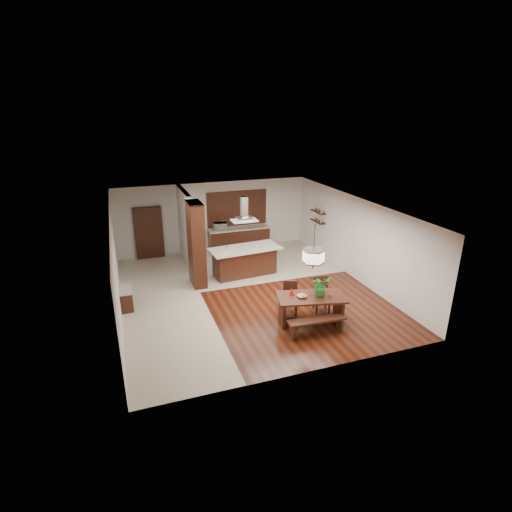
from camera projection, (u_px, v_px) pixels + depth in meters
name	position (u px, v px, depth m)	size (l,w,h in m)	color
room_shell	(247.00, 233.00, 12.53)	(9.00, 9.04, 2.92)	#331309
tile_hallway	(164.00, 305.00, 12.40)	(2.50, 9.00, 0.01)	beige
tile_kitchen	(258.00, 262.00, 15.84)	(5.50, 4.00, 0.01)	beige
soffit_band	(247.00, 207.00, 12.24)	(8.00, 9.00, 0.02)	#3F210F
partition_pier	(196.00, 244.00, 13.37)	(0.45, 1.00, 2.90)	black
partition_stub	(185.00, 228.00, 15.22)	(0.18, 2.40, 2.90)	silver
hallway_console	(127.00, 298.00, 12.14)	(0.37, 0.88, 0.63)	black
hallway_doorway	(149.00, 233.00, 15.93)	(1.10, 0.20, 2.10)	black
rear_counter	(239.00, 239.00, 17.10)	(2.60, 0.62, 0.95)	black
kitchen_window	(237.00, 208.00, 16.89)	(2.60, 0.08, 1.50)	#98602D
shelf_lower	(317.00, 221.00, 16.26)	(0.26, 0.90, 0.04)	black
shelf_upper	(318.00, 212.00, 16.12)	(0.26, 0.90, 0.04)	black
dining_table	(311.00, 303.00, 11.27)	(2.06, 1.35, 0.79)	black
dining_bench	(316.00, 326.00, 10.75)	(1.60, 0.35, 0.45)	black
dining_chair_left	(290.00, 298.00, 11.80)	(0.42, 0.42, 0.95)	black
dining_chair_right	(322.00, 295.00, 11.88)	(0.46, 0.46, 1.05)	black
pendant_lantern	(314.00, 247.00, 10.68)	(0.64, 0.64, 1.31)	#F7EFBD
foliage_plant	(321.00, 286.00, 11.14)	(0.54, 0.46, 0.59)	#277729
fruit_bowl	(302.00, 296.00, 11.12)	(0.26, 0.26, 0.06)	beige
napkin_cone	(292.00, 291.00, 11.23)	(0.15, 0.15, 0.24)	#A91E0C
gold_ornament	(331.00, 296.00, 11.10)	(0.08, 0.08, 0.11)	gold
kitchen_island	(245.00, 261.00, 14.47)	(2.63, 1.33, 1.05)	black
range_hood	(244.00, 209.00, 13.80)	(0.90, 0.55, 0.87)	silver
island_cup	(256.00, 246.00, 14.28)	(0.12, 0.12, 0.09)	white
microwave	(220.00, 226.00, 16.65)	(0.54, 0.37, 0.30)	silver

